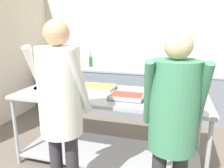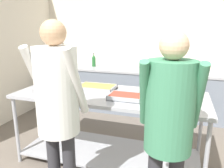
{
  "view_description": "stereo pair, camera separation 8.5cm",
  "coord_description": "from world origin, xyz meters",
  "views": [
    {
      "loc": [
        0.61,
        -1.02,
        1.7
      ],
      "look_at": [
        -0.14,
        1.54,
        1.02
      ],
      "focal_mm": 35.0,
      "sensor_mm": 36.0,
      "label": 1
    },
    {
      "loc": [
        0.69,
        -1.0,
        1.7
      ],
      "look_at": [
        -0.14,
        1.54,
        1.02
      ],
      "focal_mm": 35.0,
      "sensor_mm": 36.0,
      "label": 2
    }
  ],
  "objects": [
    {
      "name": "broccoli_bowl",
      "position": [
        0.42,
        1.24,
        0.96
      ],
      "size": [
        0.18,
        0.18,
        0.09
      ],
      "color": "#B2B2B7",
      "rests_on": "serving_counter"
    },
    {
      "name": "wall_rear",
      "position": [
        0.0,
        3.65,
        1.32
      ],
      "size": [
        4.83,
        0.06,
        2.65
      ],
      "color": "beige",
      "rests_on": "ground_plane"
    },
    {
      "name": "serving_counter",
      "position": [
        -0.14,
        1.44,
        0.62
      ],
      "size": [
        2.33,
        0.89,
        0.92
      ],
      "color": "#9EA0A8",
      "rests_on": "ground_plane"
    },
    {
      "name": "guest_serving_right",
      "position": [
        0.62,
        0.62,
        1.04
      ],
      "size": [
        0.49,
        0.37,
        1.69
      ],
      "color": "#2D2D33",
      "rests_on": "ground_plane"
    },
    {
      "name": "serving_tray_roast",
      "position": [
        -0.36,
        1.57,
        0.95
      ],
      "size": [
        0.48,
        0.31,
        0.05
      ],
      "color": "#9EA0A8",
      "rests_on": "serving_counter"
    },
    {
      "name": "water_bottle",
      "position": [
        -1.15,
        3.36,
        1.03
      ],
      "size": [
        0.08,
        0.08,
        0.28
      ],
      "color": "#23602D",
      "rests_on": "back_counter"
    },
    {
      "name": "guest_serving_left",
      "position": [
        -0.3,
        0.54,
        1.1
      ],
      "size": [
        0.46,
        0.36,
        1.77
      ],
      "color": "#2D2D33",
      "rests_on": "ground_plane"
    },
    {
      "name": "serving_tray_vegetables",
      "position": [
        0.11,
        1.3,
        0.95
      ],
      "size": [
        0.38,
        0.26,
        0.05
      ],
      "color": "#9EA0A8",
      "rests_on": "serving_counter"
    },
    {
      "name": "plate_stack",
      "position": [
        0.68,
        1.56,
        0.95
      ],
      "size": [
        0.26,
        0.26,
        0.05
      ],
      "color": "white",
      "rests_on": "serving_counter"
    },
    {
      "name": "back_counter",
      "position": [
        0.0,
        3.28,
        0.45
      ],
      "size": [
        4.67,
        0.65,
        0.9
      ],
      "color": "slate",
      "rests_on": "ground_plane"
    },
    {
      "name": "sauce_pan",
      "position": [
        -0.86,
        1.18,
        0.97
      ],
      "size": [
        0.46,
        0.32,
        0.1
      ],
      "color": "#9EA0A8",
      "rests_on": "serving_counter"
    }
  ]
}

